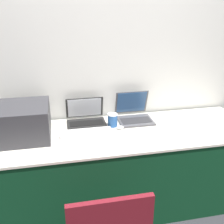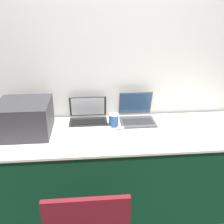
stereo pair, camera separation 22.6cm
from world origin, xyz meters
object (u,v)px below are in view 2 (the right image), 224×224
at_px(laptop_left, 88,116).
at_px(mouse, 120,128).
at_px(coffee_cup, 114,120).
at_px(external_keyboard, 86,131).
at_px(laptop_right, 137,115).
at_px(printer, 24,117).

bearing_deg(laptop_left, mouse, -35.81).
bearing_deg(coffee_cup, external_keyboard, -158.34).
height_order(laptop_left, mouse, laptop_left).
bearing_deg(laptop_right, external_keyboard, -156.75).
height_order(coffee_cup, mouse, coffee_cup).
relative_size(printer, external_keyboard, 0.97).
relative_size(laptop_left, external_keyboard, 0.78).
relative_size(coffee_cup, mouse, 1.68).
bearing_deg(laptop_left, printer, -160.57).
height_order(laptop_right, coffee_cup, laptop_right).
distance_m(external_keyboard, mouse, 0.31).
xyz_separation_m(external_keyboard, coffee_cup, (0.26, 0.10, 0.05)).
xyz_separation_m(printer, coffee_cup, (0.78, 0.06, -0.09)).
bearing_deg(mouse, printer, 179.01).
height_order(external_keyboard, mouse, mouse).
bearing_deg(external_keyboard, laptop_left, 83.79).
xyz_separation_m(coffee_cup, mouse, (0.05, -0.08, -0.04)).
relative_size(laptop_left, coffee_cup, 2.98).
xyz_separation_m(printer, laptop_left, (0.54, 0.19, -0.10)).
xyz_separation_m(laptop_right, mouse, (-0.18, -0.19, -0.04)).
distance_m(external_keyboard, coffee_cup, 0.28).
bearing_deg(laptop_right, laptop_left, 177.77).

